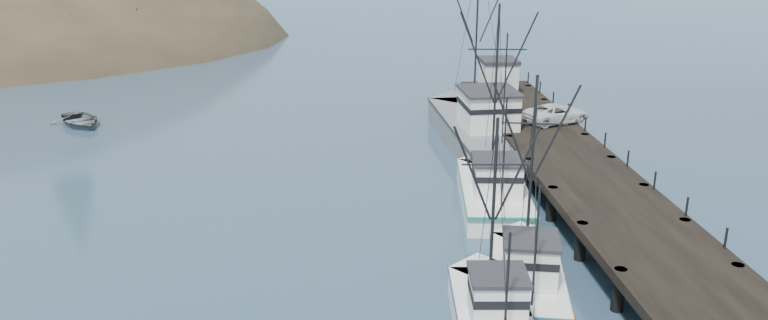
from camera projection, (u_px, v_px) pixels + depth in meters
The scene contains 9 objects.
pier at pixel (570, 162), 46.41m from camera, with size 6.00×44.00×2.00m.
moored_sailboats at pixel (50, 64), 83.25m from camera, with size 21.44×18.65×6.35m.
trawler_near at pixel (526, 275), 33.92m from camera, with size 4.82×9.96×10.22m.
trawler_mid at pixel (491, 313), 30.71m from camera, with size 3.61×9.07×9.28m.
trawler_far at pixel (493, 190), 44.34m from camera, with size 4.88×11.79×11.93m.
work_vessel at pixel (479, 127), 55.83m from camera, with size 5.96×17.56×14.40m.
pier_shed at pixel (498, 75), 62.85m from camera, with size 3.00×3.20×2.80m.
pickup_truck at pixel (557, 113), 53.79m from camera, with size 2.26×4.89×1.36m, color silver.
motorboat at pixel (80, 125), 60.74m from camera, with size 3.85×5.39×1.12m, color #565B5F.
Camera 1 is at (-0.93, -26.96, 16.53)m, focal length 35.00 mm.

